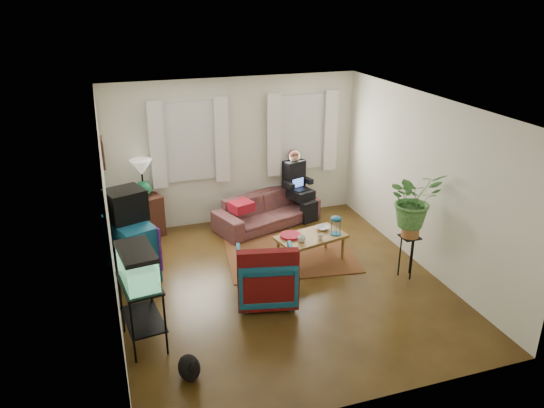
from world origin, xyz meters
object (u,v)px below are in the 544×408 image
object	(u,v)px
sofa	(267,206)
dresser	(131,248)
coffee_table	(311,248)
aquarium_stand	(143,313)
plant_stand	(408,256)
side_table	(146,215)
armchair	(266,274)

from	to	relation	value
sofa	dresser	size ratio (longest dim) A/B	2.03
coffee_table	dresser	bearing A→B (deg)	156.92
sofa	aquarium_stand	distance (m)	3.74
dresser	plant_stand	xyz separation A→B (m)	(3.84, -1.35, -0.10)
side_table	plant_stand	world-z (taller)	side_table
plant_stand	coffee_table	bearing A→B (deg)	143.18
aquarium_stand	side_table	bearing A→B (deg)	76.18
coffee_table	armchair	bearing A→B (deg)	-153.00
side_table	armchair	size ratio (longest dim) A/B	0.90
sofa	coffee_table	distance (m)	1.55
plant_stand	sofa	bearing A→B (deg)	120.17
aquarium_stand	plant_stand	xyz separation A→B (m)	(3.85, 0.42, -0.09)
side_table	plant_stand	xyz separation A→B (m)	(3.50, -2.68, -0.03)
dresser	aquarium_stand	size ratio (longest dim) A/B	1.14
side_table	aquarium_stand	bearing A→B (deg)	-96.46
armchair	sofa	bearing A→B (deg)	-95.65
sofa	plant_stand	xyz separation A→B (m)	(1.40, -2.40, -0.05)
sofa	coffee_table	world-z (taller)	sofa
coffee_table	plant_stand	world-z (taller)	plant_stand
dresser	plant_stand	bearing A→B (deg)	-38.75
side_table	coffee_table	world-z (taller)	side_table
side_table	aquarium_stand	xyz separation A→B (m)	(-0.35, -3.09, 0.06)
side_table	aquarium_stand	size ratio (longest dim) A/B	0.86
sofa	plant_stand	size ratio (longest dim) A/B	2.95
side_table	dresser	bearing A→B (deg)	-104.44
side_table	armchair	world-z (taller)	armchair
coffee_table	aquarium_stand	bearing A→B (deg)	-167.09
armchair	coffee_table	distance (m)	1.31
side_table	dresser	distance (m)	1.37
sofa	armchair	bearing A→B (deg)	-127.22
side_table	plant_stand	size ratio (longest dim) A/B	1.10
side_table	coffee_table	xyz separation A→B (m)	(2.33, -1.80, -0.14)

